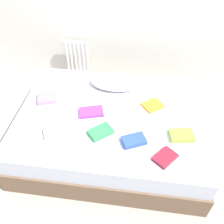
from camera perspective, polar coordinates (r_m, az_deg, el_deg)
ground_plane at (r=3.02m, az=-0.13°, el=-7.23°), size 8.00×8.00×0.00m
bed at (r=2.83m, az=-0.14°, el=-4.10°), size 2.00×1.50×0.50m
radiator at (r=3.77m, az=-7.86°, el=11.92°), size 0.34×0.04×0.54m
pillow at (r=2.98m, az=0.69°, el=6.88°), size 0.57×0.35×0.11m
textbook_lime at (r=2.50m, az=15.53°, el=-5.13°), size 0.25×0.19×0.04m
textbook_purple at (r=2.65m, az=-4.70°, el=0.01°), size 0.28×0.22×0.04m
textbook_orange at (r=2.76m, az=9.26°, el=1.50°), size 0.27×0.26×0.02m
textbook_pink at (r=2.89m, az=-14.43°, el=3.16°), size 0.25×0.24×0.05m
textbook_white at (r=2.51m, az=-13.06°, el=-4.36°), size 0.23×0.21×0.04m
textbook_maroon at (r=2.31m, az=11.96°, el=-10.01°), size 0.24×0.25×0.04m
textbook_green at (r=2.45m, az=-2.57°, el=-4.49°), size 0.26×0.26×0.05m
textbook_blue at (r=2.38m, az=4.96°, el=-6.42°), size 0.26×0.22×0.05m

